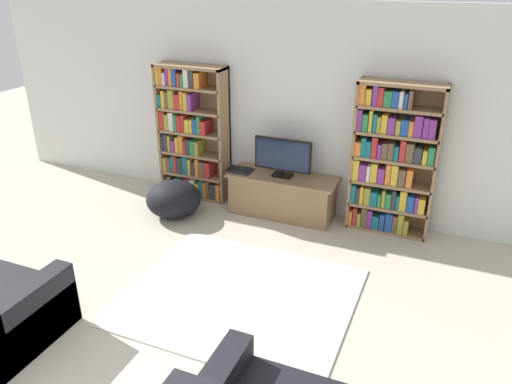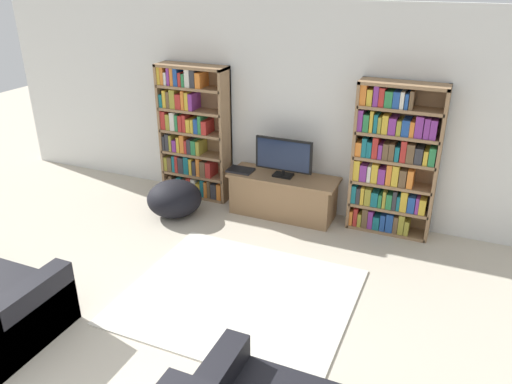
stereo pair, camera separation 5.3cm
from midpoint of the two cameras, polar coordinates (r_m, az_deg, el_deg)
wall_back at (r=6.27m, az=4.80°, el=9.24°), size 8.80×0.06×2.60m
bookshelf_left at (r=6.79m, az=-7.10°, el=6.52°), size 0.96×0.30×1.80m
bookshelf_right at (r=5.96m, az=15.55°, el=3.39°), size 0.96×0.30×1.80m
tv_stand at (r=6.36m, az=3.34°, el=-0.38°), size 1.38×0.50×0.54m
television at (r=6.15m, az=3.42°, el=4.04°), size 0.73×0.16×0.49m
laptop at (r=6.39m, az=-1.54°, el=2.53°), size 0.33×0.23×0.03m
area_rug at (r=4.96m, az=-1.62°, el=-11.77°), size 2.14×1.85×0.02m
beanbag_ottoman at (r=6.44m, az=-9.06°, el=-0.74°), size 0.69×0.69×0.45m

